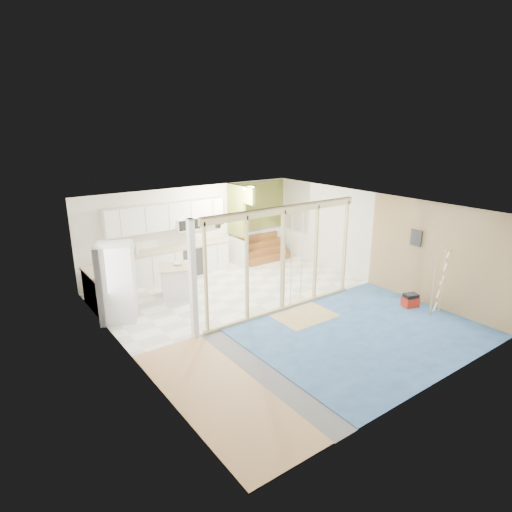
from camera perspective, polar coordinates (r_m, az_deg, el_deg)
room at (r=9.95m, az=2.33°, el=-0.81°), size 7.01×8.01×2.61m
floor_overlays at (r=10.51m, az=2.35°, el=-7.35°), size 7.00×8.00×0.03m
stud_frame at (r=9.73m, az=1.23°, el=0.56°), size 4.66×0.14×2.60m
base_cabinets at (r=12.24m, az=-13.55°, el=-1.90°), size 4.45×2.24×0.93m
upper_cabinets at (r=12.58m, az=-11.56°, el=5.14°), size 3.60×0.41×0.85m
green_partition at (r=14.05m, az=-0.33°, el=3.08°), size 2.25×1.51×2.60m
pot_rack at (r=11.11m, az=-4.93°, el=4.78°), size 0.52×0.52×0.72m
sheathing_panel at (r=11.24m, az=23.03°, el=-0.09°), size 0.02×4.00×2.60m
electrical_panel at (r=11.41m, az=20.57°, el=2.28°), size 0.04×0.30×0.40m
ceiling_light at (r=12.84m, az=-0.98°, el=9.00°), size 0.32×0.32×0.08m
fridge at (r=10.26m, az=-18.04°, el=-3.40°), size 1.07×1.02×1.83m
island at (r=11.41m, az=-10.51°, el=-3.34°), size 1.13×1.13×0.86m
bowl at (r=11.31m, az=-10.21°, el=-1.03°), size 0.26×0.26×0.06m
soap_bottle_a at (r=12.23m, az=-15.69°, el=0.86°), size 0.13×0.13×0.27m
soap_bottle_b at (r=12.96m, az=-8.02°, el=2.12°), size 0.10×0.10×0.21m
toolbox at (r=11.35m, az=19.89°, el=-5.64°), size 0.44×0.38×0.35m
ladder at (r=10.84m, az=23.12°, el=-3.30°), size 0.86×0.18×1.64m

